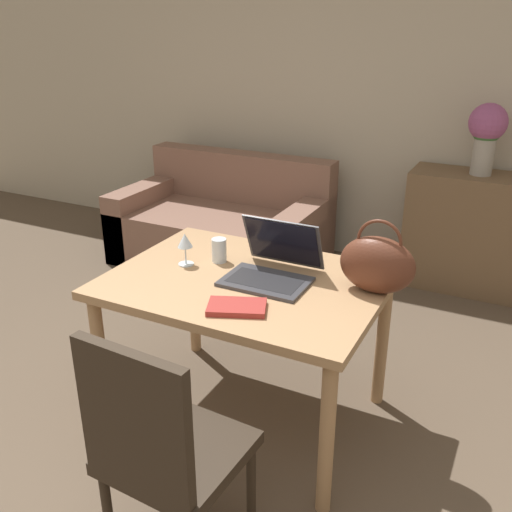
# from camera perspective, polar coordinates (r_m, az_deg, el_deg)

# --- Properties ---
(wall_back) EXTENTS (10.00, 0.06, 2.70)m
(wall_back) POSITION_cam_1_polar(r_m,az_deg,el_deg) (4.48, 13.96, 15.98)
(wall_back) COLOR #BCB29E
(wall_back) RESTS_ON ground_plane
(dining_table) EXTENTS (1.22, 0.91, 0.74)m
(dining_table) POSITION_cam_1_polar(r_m,az_deg,el_deg) (2.61, -0.98, -4.05)
(dining_table) COLOR #A87F56
(dining_table) RESTS_ON ground_plane
(chair) EXTENTS (0.46, 0.46, 0.95)m
(chair) POSITION_cam_1_polar(r_m,az_deg,el_deg) (2.02, -9.38, -18.25)
(chair) COLOR #2D2319
(chair) RESTS_ON ground_plane
(couch) EXTENTS (1.60, 0.92, 0.82)m
(couch) POSITION_cam_1_polar(r_m,az_deg,el_deg) (4.57, -3.31, 2.91)
(couch) COLOR #7F5B4C
(couch) RESTS_ON ground_plane
(sideboard) EXTENTS (0.99, 0.40, 0.84)m
(sideboard) POSITION_cam_1_polar(r_m,az_deg,el_deg) (4.31, 21.32, 2.11)
(sideboard) COLOR brown
(sideboard) RESTS_ON ground_plane
(laptop) EXTENTS (0.38, 0.37, 0.25)m
(laptop) POSITION_cam_1_polar(r_m,az_deg,el_deg) (2.56, 1.80, -0.67)
(laptop) COLOR #38383D
(laptop) RESTS_ON dining_table
(drinking_glass) EXTENTS (0.07, 0.07, 0.12)m
(drinking_glass) POSITION_cam_1_polar(r_m,az_deg,el_deg) (2.73, -3.70, 0.58)
(drinking_glass) COLOR silver
(drinking_glass) RESTS_ON dining_table
(wine_glass) EXTENTS (0.07, 0.07, 0.16)m
(wine_glass) POSITION_cam_1_polar(r_m,az_deg,el_deg) (2.69, -7.12, 1.34)
(wine_glass) COLOR silver
(wine_glass) RESTS_ON dining_table
(handbag) EXTENTS (0.32, 0.17, 0.33)m
(handbag) POSITION_cam_1_polar(r_m,az_deg,el_deg) (2.45, 12.03, -0.80)
(handbag) COLOR #592D1E
(handbag) RESTS_ON dining_table
(flower_vase) EXTENTS (0.25, 0.25, 0.48)m
(flower_vase) POSITION_cam_1_polar(r_m,az_deg,el_deg) (4.14, 22.09, 11.54)
(flower_vase) COLOR #9E998E
(flower_vase) RESTS_ON sideboard
(book) EXTENTS (0.27, 0.22, 0.02)m
(book) POSITION_cam_1_polar(r_m,az_deg,el_deg) (2.30, -1.94, -5.13)
(book) COLOR maroon
(book) RESTS_ON dining_table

